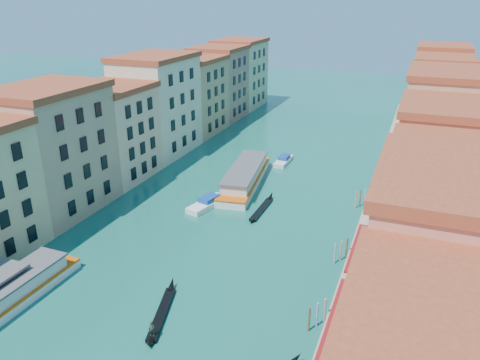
{
  "coord_description": "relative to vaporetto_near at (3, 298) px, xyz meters",
  "views": [
    {
      "loc": [
        26.17,
        -14.17,
        32.68
      ],
      "look_at": [
        2.68,
        45.89,
        6.81
      ],
      "focal_mm": 35.0,
      "sensor_mm": 36.0,
      "label": 1
    }
  ],
  "objects": [
    {
      "name": "motorboat_mid",
      "position": [
        9.8,
        32.47,
        -0.7
      ],
      "size": [
        4.36,
        8.37,
        1.66
      ],
      "rotation": [
        0.0,
        0.0,
        -0.24
      ],
      "color": "white",
      "rests_on": "ground"
    },
    {
      "name": "right_bank_palazzos",
      "position": [
        44.0,
        48.61,
        8.41
      ],
      "size": [
        12.8,
        128.4,
        21.0
      ],
      "color": "maroon",
      "rests_on": "ground"
    },
    {
      "name": "quay",
      "position": [
        36.0,
        48.61,
        -0.84
      ],
      "size": [
        4.0,
        140.0,
        1.0
      ],
      "primitive_type": "cube",
      "color": "gray",
      "rests_on": "ground"
    },
    {
      "name": "left_bank_palazzos",
      "position": [
        -12.0,
        48.29,
        8.37
      ],
      "size": [
        12.8,
        128.4,
        21.0
      ],
      "color": "tan",
      "rests_on": "ground"
    },
    {
      "name": "vaporetto_near",
      "position": [
        0.0,
        0.0,
        0.0
      ],
      "size": [
        4.81,
        20.07,
        2.98
      ],
      "rotation": [
        0.0,
        0.0,
        -0.01
      ],
      "color": "white",
      "rests_on": "ground"
    },
    {
      "name": "vaporetto_far",
      "position": [
        12.05,
        43.9,
        0.19
      ],
      "size": [
        8.38,
        23.38,
        3.4
      ],
      "rotation": [
        0.0,
        0.0,
        0.14
      ],
      "color": "white",
      "rests_on": "ground"
    },
    {
      "name": "mooring_poles_right",
      "position": [
        33.1,
        12.41,
        -0.04
      ],
      "size": [
        1.44,
        54.24,
        3.2
      ],
      "color": "brown",
      "rests_on": "ground"
    },
    {
      "name": "gondola_fore",
      "position": [
        17.0,
        5.23,
        -0.94
      ],
      "size": [
        4.12,
        11.58,
        2.36
      ],
      "rotation": [
        0.0,
        0.0,
        0.28
      ],
      "color": "black",
      "rests_on": "ground"
    },
    {
      "name": "restaurant_awnings",
      "position": [
        36.19,
        6.62,
        1.65
      ],
      "size": [
        3.2,
        44.55,
        3.12
      ],
      "color": "maroon",
      "rests_on": "ground"
    },
    {
      "name": "motorboat_far",
      "position": [
        15.41,
        57.5,
        -0.77
      ],
      "size": [
        2.34,
        7.07,
        1.46
      ],
      "rotation": [
        0.0,
        0.0,
        -0.02
      ],
      "color": "silver",
      "rests_on": "ground"
    },
    {
      "name": "gondola_far",
      "position": [
        18.57,
        34.44,
        -1.01
      ],
      "size": [
        1.12,
        11.48,
        1.63
      ],
      "rotation": [
        0.0,
        0.0,
        -0.01
      ],
      "color": "black",
      "rests_on": "ground"
    }
  ]
}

